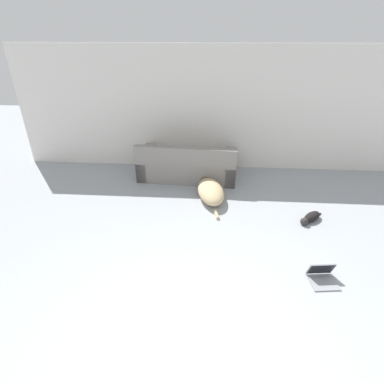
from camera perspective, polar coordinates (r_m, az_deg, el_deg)
name	(u,v)px	position (r m, az deg, el deg)	size (l,w,h in m)	color
ground_plane	(188,365)	(3.10, -0.85, -30.02)	(20.00, 20.00, 0.00)	#999EA3
wall_back	(206,110)	(6.28, 2.60, 15.34)	(7.79, 0.06, 2.44)	silver
couch	(188,166)	(6.01, -0.83, 4.98)	(1.97, 0.99, 0.75)	gray
dog	(210,190)	(5.34, 3.44, 0.44)	(0.60, 1.34, 0.29)	tan
cat	(311,217)	(5.06, 21.67, -4.52)	(0.45, 0.42, 0.13)	black
laptop_open	(322,275)	(4.02, 23.55, -14.33)	(0.35, 0.33, 0.22)	gray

